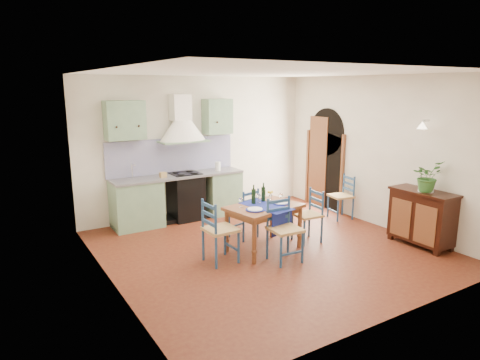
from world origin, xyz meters
name	(u,v)px	position (x,y,z in m)	size (l,w,h in m)	color
floor	(268,249)	(0.00, 0.00, 0.00)	(5.00, 5.00, 0.00)	#46160F
back_wall	(182,167)	(-0.47, 2.29, 1.05)	(5.00, 0.96, 2.80)	silver
right_wall	(367,153)	(2.50, 0.28, 1.34)	(0.26, 5.00, 2.80)	silver
left_wall	(108,183)	(-2.50, 0.00, 1.40)	(0.04, 5.00, 2.80)	silver
ceiling	(270,72)	(0.00, 0.00, 2.80)	(5.00, 5.00, 0.01)	white
dining_table	(264,211)	(-0.07, 0.01, 0.65)	(1.27, 0.99, 1.05)	brown
chair_near	(284,229)	(-0.07, -0.50, 0.49)	(0.47, 0.47, 0.95)	navy
chair_far	(245,213)	(-0.04, 0.65, 0.46)	(0.49, 0.49, 0.88)	navy
chair_left	(219,230)	(-0.94, -0.05, 0.50)	(0.47, 0.47, 0.97)	navy
chair_right	(309,215)	(0.80, -0.06, 0.46)	(0.45, 0.45, 0.89)	navy
chair_spare	(342,196)	(2.23, 0.60, 0.45)	(0.47, 0.47, 0.87)	navy
sideboard	(422,216)	(2.26, -1.18, 0.51)	(0.50, 1.05, 0.94)	black
potted_plant	(427,176)	(2.23, -1.23, 1.19)	(0.45, 0.39, 0.50)	#306429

